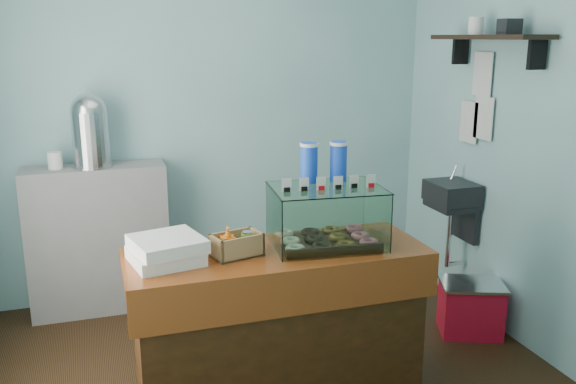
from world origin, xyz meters
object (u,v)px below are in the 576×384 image
object	(u,v)px
counter	(278,327)
display_case	(326,211)
coffee_urn	(90,129)
red_cooler	(471,308)

from	to	relation	value
counter	display_case	size ratio (longest dim) A/B	2.54
display_case	coffee_urn	distance (m)	1.95
display_case	red_cooler	xyz separation A→B (m)	(1.22, 0.33, -0.89)
display_case	coffee_urn	xyz separation A→B (m)	(-1.19, 1.51, 0.30)
red_cooler	counter	bearing A→B (deg)	-144.52
coffee_urn	counter	bearing A→B (deg)	-60.04
counter	red_cooler	bearing A→B (deg)	14.07
counter	display_case	xyz separation A→B (m)	(0.29, 0.05, 0.62)
counter	coffee_urn	world-z (taller)	coffee_urn
display_case	coffee_urn	world-z (taller)	coffee_urn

